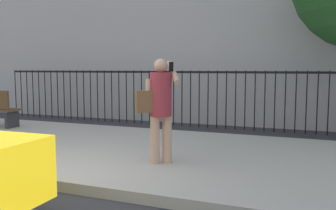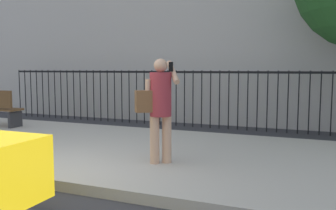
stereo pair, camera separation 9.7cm
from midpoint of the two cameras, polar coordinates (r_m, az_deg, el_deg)
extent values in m
plane|color=#333338|center=(5.54, -20.28, -11.95)|extent=(60.00, 60.00, 0.00)
cube|color=#B2ADA3|center=(7.23, -8.26, -6.92)|extent=(28.00, 4.40, 0.15)
cube|color=black|center=(10.40, 2.21, 5.17)|extent=(12.00, 0.04, 0.06)
cylinder|color=black|center=(13.73, -21.97, 1.76)|extent=(0.03, 0.03, 1.60)
cylinder|color=black|center=(13.56, -21.20, 1.74)|extent=(0.03, 0.03, 1.60)
cylinder|color=black|center=(13.38, -20.41, 1.72)|extent=(0.03, 0.03, 1.60)
cylinder|color=black|center=(13.21, -19.60, 1.70)|extent=(0.03, 0.03, 1.60)
cylinder|color=black|center=(13.04, -18.77, 1.68)|extent=(0.03, 0.03, 1.60)
cylinder|color=black|center=(12.87, -17.92, 1.66)|extent=(0.03, 0.03, 1.60)
cylinder|color=black|center=(12.70, -17.04, 1.64)|extent=(0.03, 0.03, 1.60)
cylinder|color=black|center=(12.54, -16.14, 1.61)|extent=(0.03, 0.03, 1.60)
cylinder|color=black|center=(12.38, -15.22, 1.59)|extent=(0.03, 0.03, 1.60)
cylinder|color=black|center=(12.23, -14.28, 1.56)|extent=(0.03, 0.03, 1.60)
cylinder|color=black|center=(12.08, -13.31, 1.53)|extent=(0.03, 0.03, 1.60)
cylinder|color=black|center=(11.93, -12.32, 1.51)|extent=(0.03, 0.03, 1.60)
cylinder|color=black|center=(11.78, -11.30, 1.48)|extent=(0.03, 0.03, 1.60)
cylinder|color=black|center=(11.64, -10.26, 1.45)|extent=(0.03, 0.03, 1.60)
cylinder|color=black|center=(11.51, -9.19, 1.41)|extent=(0.03, 0.03, 1.60)
cylinder|color=black|center=(11.37, -8.10, 1.38)|extent=(0.03, 0.03, 1.60)
cylinder|color=black|center=(11.25, -6.98, 1.35)|extent=(0.03, 0.03, 1.60)
cylinder|color=black|center=(11.12, -5.84, 1.31)|extent=(0.03, 0.03, 1.60)
cylinder|color=black|center=(11.00, -4.67, 1.27)|extent=(0.03, 0.03, 1.60)
cylinder|color=black|center=(10.89, -3.48, 1.23)|extent=(0.03, 0.03, 1.60)
cylinder|color=black|center=(10.78, -2.26, 1.20)|extent=(0.03, 0.03, 1.60)
cylinder|color=black|center=(10.67, -1.02, 1.15)|extent=(0.03, 0.03, 1.60)
cylinder|color=black|center=(10.57, 0.25, 1.11)|extent=(0.03, 0.03, 1.60)
cylinder|color=black|center=(10.48, 1.54, 1.07)|extent=(0.03, 0.03, 1.60)
cylinder|color=black|center=(10.39, 2.85, 1.02)|extent=(0.03, 0.03, 1.60)
cylinder|color=black|center=(10.30, 4.19, 0.98)|extent=(0.03, 0.03, 1.60)
cylinder|color=black|center=(10.23, 5.55, 0.93)|extent=(0.03, 0.03, 1.60)
cylinder|color=black|center=(10.15, 6.92, 0.88)|extent=(0.03, 0.03, 1.60)
cylinder|color=black|center=(10.09, 8.32, 0.83)|extent=(0.03, 0.03, 1.60)
cylinder|color=black|center=(10.03, 9.73, 0.78)|extent=(0.03, 0.03, 1.60)
cylinder|color=black|center=(9.97, 11.16, 0.73)|extent=(0.03, 0.03, 1.60)
cylinder|color=black|center=(9.93, 12.60, 0.67)|extent=(0.03, 0.03, 1.60)
cylinder|color=black|center=(9.89, 14.06, 0.62)|extent=(0.03, 0.03, 1.60)
cylinder|color=black|center=(9.85, 15.53, 0.56)|extent=(0.03, 0.03, 1.60)
cylinder|color=black|center=(9.82, 17.00, 0.51)|extent=(0.03, 0.03, 1.60)
cylinder|color=black|center=(9.80, 18.49, 0.45)|extent=(0.03, 0.03, 1.60)
cylinder|color=black|center=(9.79, 19.98, 0.39)|extent=(0.03, 0.03, 1.60)
cylinder|color=black|center=(9.78, 21.47, 0.34)|extent=(0.03, 0.03, 1.60)
cylinder|color=black|center=(9.77, 22.97, 0.28)|extent=(0.03, 0.03, 1.60)
cylinder|color=black|center=(9.78, 24.46, 0.22)|extent=(0.03, 0.03, 1.60)
cylinder|color=tan|center=(5.84, 0.28, -5.37)|extent=(0.15, 0.15, 0.75)
cylinder|color=tan|center=(5.79, -1.63, -5.47)|extent=(0.15, 0.15, 0.75)
cylinder|color=#992D38|center=(5.72, -0.68, 1.68)|extent=(0.48, 0.48, 0.69)
sphere|color=tan|center=(5.70, -0.68, 6.20)|extent=(0.21, 0.21, 0.21)
cylinder|color=tan|center=(5.76, 1.25, 5.15)|extent=(0.37, 0.43, 0.37)
cylinder|color=tan|center=(5.67, -2.63, 1.43)|extent=(0.09, 0.09, 0.52)
cube|color=black|center=(5.69, 0.94, 6.00)|extent=(0.06, 0.05, 0.15)
cube|color=brown|center=(5.66, -3.22, 0.59)|extent=(0.32, 0.30, 0.34)
cube|color=#333338|center=(10.10, -22.52, -2.11)|extent=(0.08, 0.41, 0.40)
camera|label=1|loc=(0.05, -89.54, 0.05)|focal=39.01mm
camera|label=2|loc=(0.05, 90.46, -0.05)|focal=39.01mm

